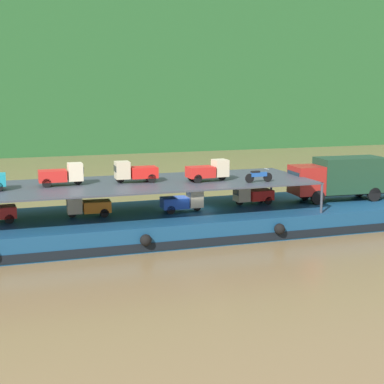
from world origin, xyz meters
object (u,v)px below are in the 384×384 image
mini_truck_upper_mid (62,175)px  motorcycle_upper_port (259,176)px  mini_truck_lower_aft (88,206)px  mini_truck_upper_bow (208,171)px  mini_truck_lower_mid (183,201)px  mini_truck_upper_fore (135,172)px  covered_lorry (340,177)px  mini_truck_lower_fore (252,194)px  cargo_barge (192,221)px

mini_truck_upper_mid → motorcycle_upper_port: bearing=-13.0°
mini_truck_lower_aft → mini_truck_upper_bow: bearing=-5.9°
mini_truck_lower_mid → mini_truck_upper_fore: 3.67m
mini_truck_lower_aft → mini_truck_upper_bow: (7.79, -0.80, 2.00)m
mini_truck_upper_fore → mini_truck_upper_bow: size_ratio=0.99×
mini_truck_upper_bow → covered_lorry: bearing=2.8°
mini_truck_upper_bow → mini_truck_lower_fore: bearing=17.4°
mini_truck_lower_mid → motorcycle_upper_port: motorcycle_upper_port is taller
motorcycle_upper_port → mini_truck_lower_mid: bearing=157.8°
cargo_barge → covered_lorry: covered_lorry is taller
mini_truck_upper_fore → mini_truck_upper_mid: bearing=177.2°
mini_truck_lower_mid → mini_truck_upper_mid: (-7.63, 0.95, 2.00)m
covered_lorry → motorcycle_upper_port: 7.66m
cargo_barge → mini_truck_upper_fore: (-3.77, 0.35, 3.44)m
covered_lorry → mini_truck_lower_mid: bearing=-179.1°
mini_truck_lower_fore → mini_truck_upper_mid: (-13.00, 0.10, 2.00)m
mini_truck_lower_mid → motorcycle_upper_port: bearing=-22.2°
mini_truck_upper_bow → motorcycle_upper_port: bearing=-28.2°
mini_truck_upper_fore → motorcycle_upper_port: 7.97m
mini_truck_upper_bow → motorcycle_upper_port: size_ratio=1.47×
mini_truck_lower_mid → mini_truck_upper_bow: mini_truck_upper_bow is taller
mini_truck_lower_mid → motorcycle_upper_port: (4.54, -1.85, 1.74)m
cargo_barge → covered_lorry: (11.11, -0.19, 2.45)m
mini_truck_upper_bow → motorcycle_upper_port: (2.88, -1.54, -0.26)m
cargo_barge → covered_lorry: bearing=-1.0°
cargo_barge → mini_truck_upper_bow: size_ratio=11.54×
mini_truck_lower_aft → covered_lorry: bearing=-1.0°
mini_truck_lower_aft → mini_truck_upper_bow: 8.08m
mini_truck_lower_fore → mini_truck_upper_fore: (-8.36, -0.13, 2.00)m
mini_truck_upper_bow → mini_truck_upper_fore: bearing=167.4°
mini_truck_lower_fore → mini_truck_lower_aft: bearing=-178.2°
mini_truck_upper_mid → mini_truck_upper_fore: same height
mini_truck_upper_mid → mini_truck_lower_fore: bearing=-0.4°
mini_truck_upper_bow → cargo_barge: bearing=142.3°
mini_truck_lower_aft → mini_truck_lower_mid: bearing=-4.6°
mini_truck_lower_aft → motorcycle_upper_port: (10.67, -2.34, 1.74)m
mini_truck_upper_fore → mini_truck_lower_aft: bearing=-175.7°
cargo_barge → mini_truck_lower_fore: mini_truck_lower_fore is taller
mini_truck_lower_aft → mini_truck_lower_mid: 6.15m
mini_truck_lower_aft → mini_truck_lower_mid: same height
cargo_barge → mini_truck_upper_bow: bearing=-37.7°
mini_truck_upper_fore → mini_truck_lower_fore: bearing=0.9°
mini_truck_upper_mid → motorcycle_upper_port: size_ratio=1.45×
motorcycle_upper_port → mini_truck_upper_mid: bearing=167.0°
mini_truck_upper_bow → mini_truck_upper_mid: bearing=172.3°
covered_lorry → mini_truck_upper_mid: 19.56m
mini_truck_upper_mid → covered_lorry: bearing=-2.2°
mini_truck_lower_mid → mini_truck_upper_bow: (1.66, -0.31, 2.00)m
cargo_barge → mini_truck_upper_fore: 5.12m
mini_truck_upper_mid → mini_truck_upper_fore: size_ratio=1.00×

